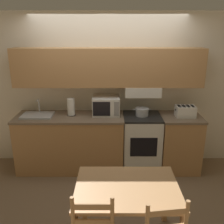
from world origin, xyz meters
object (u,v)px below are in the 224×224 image
at_px(cooking_pot, 143,112).
at_px(toaster, 186,111).
at_px(paper_towel_roll, 72,107).
at_px(stove_range, 142,142).
at_px(dining_table, 128,195).
at_px(sink_basin, 38,115).
at_px(microwave, 107,105).

height_order(cooking_pot, toaster, toaster).
bearing_deg(paper_towel_roll, stove_range, -1.47).
distance_m(toaster, paper_towel_roll, 1.84).
bearing_deg(cooking_pot, paper_towel_roll, 179.05).
bearing_deg(dining_table, cooking_pot, 78.62).
bearing_deg(sink_basin, dining_table, -49.92).
bearing_deg(paper_towel_roll, toaster, -2.14).
height_order(microwave, toaster, microwave).
xyz_separation_m(stove_range, sink_basin, (-1.70, -0.01, 0.49)).
height_order(sink_basin, dining_table, sink_basin).
relative_size(cooking_pot, toaster, 0.95).
xyz_separation_m(microwave, paper_towel_roll, (-0.57, -0.06, -0.01)).
distance_m(cooking_pot, dining_table, 1.71).
bearing_deg(sink_basin, cooking_pot, 0.63).
height_order(toaster, paper_towel_roll, paper_towel_roll).
distance_m(cooking_pot, toaster, 0.69).
relative_size(toaster, sink_basin, 0.63).
xyz_separation_m(toaster, paper_towel_roll, (-1.83, 0.07, 0.05)).
height_order(cooking_pot, microwave, microwave).
bearing_deg(dining_table, paper_towel_roll, 116.28).
height_order(stove_range, dining_table, stove_range).
relative_size(cooking_pot, microwave, 0.68).
bearing_deg(microwave, dining_table, -81.71).
distance_m(microwave, paper_towel_roll, 0.57).
xyz_separation_m(toaster, sink_basin, (-2.38, 0.03, -0.07)).
bearing_deg(cooking_pot, dining_table, -101.38).
distance_m(toaster, dining_table, 1.93).
xyz_separation_m(cooking_pot, toaster, (0.69, -0.05, 0.02)).
relative_size(stove_range, microwave, 2.14).
xyz_separation_m(sink_basin, paper_towel_roll, (0.54, 0.04, 0.12)).
bearing_deg(dining_table, microwave, 98.29).
distance_m(stove_range, toaster, 0.88).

